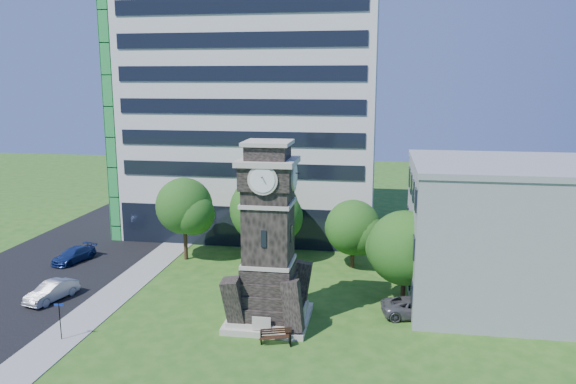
% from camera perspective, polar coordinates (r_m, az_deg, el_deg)
% --- Properties ---
extents(ground, '(160.00, 160.00, 0.00)m').
position_cam_1_polar(ground, '(37.89, -7.13, -13.79)').
color(ground, '#275618').
rests_on(ground, ground).
extents(sidewalk, '(3.00, 70.00, 0.06)m').
position_cam_1_polar(sidewalk, '(45.48, -17.04, -9.79)').
color(sidewalk, gray).
rests_on(sidewalk, ground).
extents(street, '(14.00, 80.00, 0.02)m').
position_cam_1_polar(street, '(49.73, -25.96, -8.66)').
color(street, black).
rests_on(street, ground).
extents(clock_tower, '(5.40, 5.40, 12.22)m').
position_cam_1_polar(clock_tower, '(37.13, -2.00, -5.51)').
color(clock_tower, beige).
rests_on(clock_tower, ground).
extents(office_tall, '(26.20, 15.11, 28.60)m').
position_cam_1_polar(office_tall, '(60.18, -3.43, 9.59)').
color(office_tall, silver).
rests_on(office_tall, ground).
extents(office_low, '(15.20, 12.20, 10.40)m').
position_cam_1_polar(office_low, '(43.41, 22.29, -3.98)').
color(office_low, gray).
rests_on(office_low, ground).
extents(car_street_mid, '(2.51, 4.43, 1.38)m').
position_cam_1_polar(car_street_mid, '(45.57, -22.87, -9.27)').
color(car_street_mid, '#97989E').
rests_on(car_street_mid, ground).
extents(car_street_north, '(2.89, 4.68, 1.27)m').
position_cam_1_polar(car_street_north, '(54.06, -20.94, -5.99)').
color(car_street_north, navy).
rests_on(car_street_north, ground).
extents(car_east_lot, '(5.17, 3.03, 1.35)m').
position_cam_1_polar(car_east_lot, '(40.35, 12.98, -11.35)').
color(car_east_lot, '#56555B').
rests_on(car_east_lot, ground).
extents(park_bench, '(1.94, 0.52, 1.00)m').
position_cam_1_polar(park_bench, '(35.70, -1.27, -14.41)').
color(park_bench, black).
rests_on(park_bench, ground).
extents(street_sign, '(0.60, 0.06, 2.50)m').
position_cam_1_polar(street_sign, '(38.46, -22.17, -11.65)').
color(street_sign, black).
rests_on(street_sign, ground).
extents(tree_nw, '(5.57, 5.06, 7.51)m').
position_cam_1_polar(tree_nw, '(50.95, -10.42, -1.62)').
color(tree_nw, '#332114').
rests_on(tree_nw, ground).
extents(tree_nc, '(6.82, 6.20, 7.76)m').
position_cam_1_polar(tree_nc, '(50.33, -2.32, -1.96)').
color(tree_nc, '#332114').
rests_on(tree_nc, ground).
extents(tree_ne, '(5.23, 4.76, 6.00)m').
position_cam_1_polar(tree_ne, '(48.46, 6.70, -3.76)').
color(tree_ne, '#332114').
rests_on(tree_ne, ground).
extents(tree_east, '(5.86, 5.32, 7.01)m').
position_cam_1_polar(tree_east, '(40.83, 11.87, -5.81)').
color(tree_east, '#332114').
rests_on(tree_east, ground).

